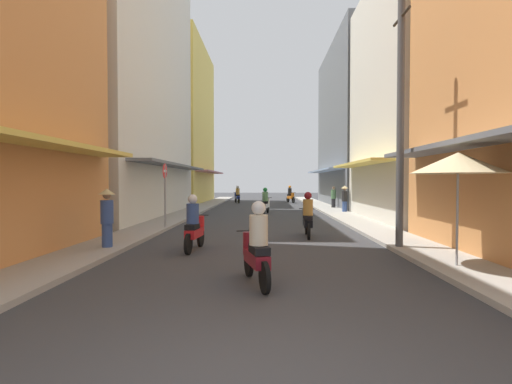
% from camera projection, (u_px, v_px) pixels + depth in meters
% --- Properties ---
extents(ground_plane, '(91.76, 91.76, 0.00)m').
position_uv_depth(ground_plane, '(262.00, 218.00, 20.13)').
color(ground_plane, '#38383A').
extents(sidewalk_left, '(1.60, 49.71, 0.12)m').
position_uv_depth(sidewalk_left, '(178.00, 217.00, 20.25)').
color(sidewalk_left, '#9E9991').
rests_on(sidewalk_left, ground).
extents(sidewalk_right, '(1.60, 49.71, 0.12)m').
position_uv_depth(sidewalk_right, '(347.00, 217.00, 20.02)').
color(sidewalk_right, '#ADA89E').
rests_on(sidewalk_right, ground).
extents(building_left_mid, '(7.05, 13.68, 15.70)m').
position_uv_depth(building_left_mid, '(112.00, 74.00, 20.84)').
color(building_left_mid, silver).
rests_on(building_left_mid, ground).
extents(building_left_far, '(7.05, 11.49, 14.09)m').
position_uv_depth(building_left_far, '(172.00, 125.00, 34.35)').
color(building_left_far, '#EFD159').
rests_on(building_left_far, ground).
extents(building_right_mid, '(7.05, 8.89, 11.74)m').
position_uv_depth(building_right_mid, '(432.00, 101.00, 18.38)').
color(building_right_mid, silver).
rests_on(building_right_mid, ground).
extents(building_right_far, '(7.05, 13.11, 12.64)m').
position_uv_depth(building_right_far, '(368.00, 126.00, 30.02)').
color(building_right_far, slate).
rests_on(building_right_far, ground).
extents(motorbike_white, '(0.61, 1.79, 1.58)m').
position_uv_depth(motorbike_white, '(266.00, 202.00, 22.63)').
color(motorbike_white, black).
rests_on(motorbike_white, ground).
extents(motorbike_maroon, '(0.68, 1.77, 1.58)m').
position_uv_depth(motorbike_maroon, '(256.00, 247.00, 7.07)').
color(motorbike_maroon, black).
rests_on(motorbike_maroon, ground).
extents(motorbike_orange, '(0.76, 1.74, 1.58)m').
position_uv_depth(motorbike_orange, '(290.00, 195.00, 34.49)').
color(motorbike_orange, black).
rests_on(motorbike_orange, ground).
extents(motorbike_black, '(0.55, 1.81, 1.58)m').
position_uv_depth(motorbike_black, '(308.00, 217.00, 13.15)').
color(motorbike_black, black).
rests_on(motorbike_black, ground).
extents(motorbike_red, '(0.55, 1.81, 1.58)m').
position_uv_depth(motorbike_red, '(195.00, 226.00, 10.57)').
color(motorbike_red, black).
rests_on(motorbike_red, ground).
extents(motorbike_blue, '(0.71, 1.76, 1.58)m').
position_uv_depth(motorbike_blue, '(237.00, 195.00, 34.33)').
color(motorbike_blue, black).
rests_on(motorbike_blue, ground).
extents(pedestrian_foreground, '(0.34, 0.34, 1.60)m').
position_uv_depth(pedestrian_foreground, '(333.00, 198.00, 26.58)').
color(pedestrian_foreground, '#262628').
rests_on(pedestrian_foreground, ground).
extents(pedestrian_midway, '(0.44, 0.44, 1.68)m').
position_uv_depth(pedestrian_midway, '(345.00, 198.00, 22.89)').
color(pedestrian_midway, '#334C8C').
rests_on(pedestrian_midway, ground).
extents(pedestrian_crossing, '(0.44, 0.44, 1.74)m').
position_uv_depth(pedestrian_crossing, '(107.00, 216.00, 10.48)').
color(pedestrian_crossing, '#334C8C').
rests_on(pedestrian_crossing, ground).
extents(vendor_umbrella, '(1.96, 1.96, 2.56)m').
position_uv_depth(vendor_umbrella, '(458.00, 163.00, 8.13)').
color(vendor_umbrella, '#99999E').
rests_on(vendor_umbrella, ground).
extents(utility_pole, '(0.20, 1.20, 7.07)m').
position_uv_depth(utility_pole, '(400.00, 121.00, 10.50)').
color(utility_pole, '#4C4C4F').
rests_on(utility_pole, ground).
extents(street_sign_no_entry, '(0.07, 0.60, 2.65)m').
position_uv_depth(street_sign_no_entry, '(165.00, 187.00, 15.11)').
color(street_sign_no_entry, gray).
rests_on(street_sign_no_entry, ground).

